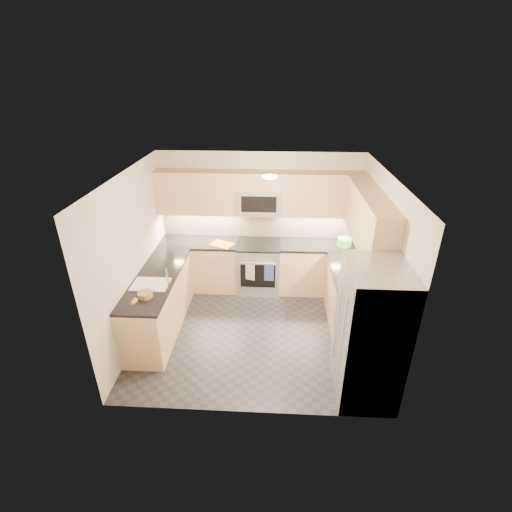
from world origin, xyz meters
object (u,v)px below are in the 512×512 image
object	(u,v)px
utensil_bowl	(344,242)
fruit_basket	(145,295)
gas_range	(259,267)
cutting_board	(222,244)
microwave	(259,201)
refrigerator	(370,334)

from	to	relation	value
utensil_bowl	fruit_basket	bearing A→B (deg)	-148.70
utensil_bowl	gas_range	bearing A→B (deg)	179.15
gas_range	cutting_board	xyz separation A→B (m)	(-0.66, -0.09, 0.49)
utensil_bowl	cutting_board	distance (m)	2.17
microwave	utensil_bowl	bearing A→B (deg)	-5.57
refrigerator	cutting_board	distance (m)	3.14
gas_range	fruit_basket	world-z (taller)	fruit_basket
microwave	utensil_bowl	size ratio (longest dim) A/B	2.99
utensil_bowl	cutting_board	xyz separation A→B (m)	(-2.17, -0.07, -0.07)
gas_range	cutting_board	bearing A→B (deg)	-171.85
cutting_board	gas_range	bearing A→B (deg)	8.15
cutting_board	refrigerator	bearing A→B (deg)	-47.91
fruit_basket	refrigerator	bearing A→B (deg)	-11.32
utensil_bowl	cutting_board	bearing A→B (deg)	-178.12
microwave	refrigerator	distance (m)	3.04
refrigerator	fruit_basket	world-z (taller)	refrigerator
refrigerator	fruit_basket	bearing A→B (deg)	168.68
microwave	cutting_board	distance (m)	1.02
gas_range	fruit_basket	distance (m)	2.41
utensil_bowl	fruit_basket	size ratio (longest dim) A/B	1.25
microwave	fruit_basket	xyz separation A→B (m)	(-1.47, -1.96, -0.72)
utensil_bowl	cutting_board	world-z (taller)	utensil_bowl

